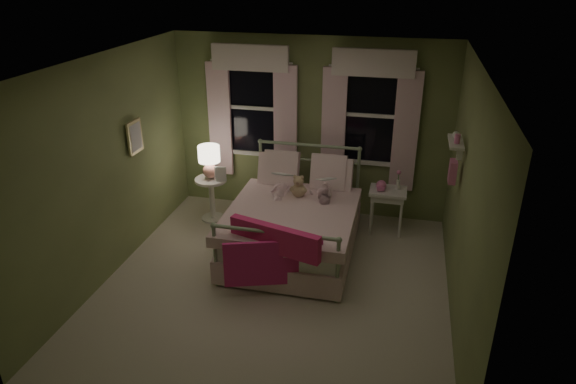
% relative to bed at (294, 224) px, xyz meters
% --- Properties ---
extents(room_shell, '(4.20, 4.20, 4.20)m').
position_rel_bed_xyz_m(room_shell, '(-0.05, -0.83, 0.92)').
color(room_shell, beige).
rests_on(room_shell, ground).
extents(bed, '(1.58, 2.04, 1.18)m').
position_rel_bed_xyz_m(bed, '(0.00, 0.00, 0.00)').
color(bed, white).
rests_on(bed, ground).
extents(pink_throw, '(1.09, 0.46, 0.71)m').
position_rel_bed_xyz_m(pink_throw, '(0.00, -1.03, 0.23)').
color(pink_throw, '#DD2B6C').
rests_on(pink_throw, bed).
extents(child_left, '(0.29, 0.21, 0.77)m').
position_rel_bed_xyz_m(child_left, '(-0.28, 0.42, 0.57)').
color(child_left, '#F7D1DD').
rests_on(child_left, bed).
extents(child_right, '(0.40, 0.34, 0.71)m').
position_rel_bed_xyz_m(child_right, '(0.28, 0.42, 0.54)').
color(child_right, '#F7D1DD').
rests_on(child_right, bed).
extents(book_left, '(0.22, 0.16, 0.26)m').
position_rel_bed_xyz_m(book_left, '(-0.28, 0.17, 0.58)').
color(book_left, beige).
rests_on(book_left, child_left).
extents(book_right, '(0.23, 0.19, 0.26)m').
position_rel_bed_xyz_m(book_right, '(0.28, 0.17, 0.54)').
color(book_right, beige).
rests_on(book_right, child_right).
extents(teddy_bear, '(0.23, 0.19, 0.32)m').
position_rel_bed_xyz_m(teddy_bear, '(0.00, 0.26, 0.41)').
color(teddy_bear, tan).
rests_on(teddy_bear, bed).
extents(nightstand_left, '(0.46, 0.46, 0.65)m').
position_rel_bed_xyz_m(nightstand_left, '(-1.37, 0.60, 0.03)').
color(nightstand_left, white).
rests_on(nightstand_left, ground).
extents(table_lamp, '(0.31, 0.31, 0.48)m').
position_rel_bed_xyz_m(table_lamp, '(-1.37, 0.60, 0.57)').
color(table_lamp, tan).
rests_on(table_lamp, nightstand_left).
extents(book_nightstand, '(0.20, 0.25, 0.02)m').
position_rel_bed_xyz_m(book_nightstand, '(-1.27, 0.52, 0.27)').
color(book_nightstand, beige).
rests_on(book_nightstand, nightstand_left).
extents(nightstand_right, '(0.50, 0.40, 0.64)m').
position_rel_bed_xyz_m(nightstand_right, '(1.15, 0.78, 0.17)').
color(nightstand_right, white).
rests_on(nightstand_right, ground).
extents(pink_toy, '(0.14, 0.19, 0.14)m').
position_rel_bed_xyz_m(pink_toy, '(1.05, 0.77, 0.32)').
color(pink_toy, pink).
rests_on(pink_toy, nightstand_right).
extents(bud_vase, '(0.06, 0.06, 0.28)m').
position_rel_bed_xyz_m(bud_vase, '(1.27, 0.83, 0.41)').
color(bud_vase, white).
rests_on(bud_vase, nightstand_right).
extents(window_left, '(1.34, 0.13, 1.96)m').
position_rel_bed_xyz_m(window_left, '(-0.90, 1.20, 1.24)').
color(window_left, black).
rests_on(window_left, room_shell).
extents(window_right, '(1.34, 0.13, 1.96)m').
position_rel_bed_xyz_m(window_right, '(0.80, 1.20, 1.24)').
color(window_right, black).
rests_on(window_right, room_shell).
extents(wall_shelf, '(0.15, 0.50, 0.60)m').
position_rel_bed_xyz_m(wall_shelf, '(1.85, -0.13, 1.14)').
color(wall_shelf, white).
rests_on(wall_shelf, room_shell).
extents(framed_picture, '(0.03, 0.32, 0.42)m').
position_rel_bed_xyz_m(framed_picture, '(-1.99, -0.23, 1.12)').
color(framed_picture, beige).
rests_on(framed_picture, room_shell).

